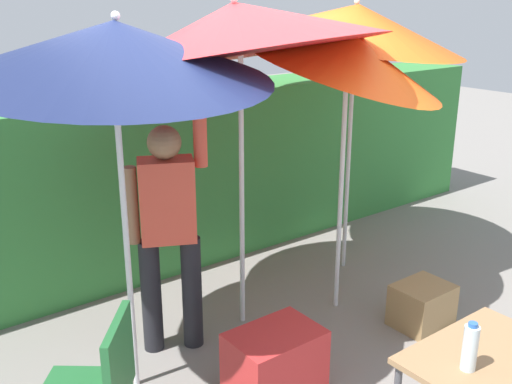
{
  "coord_description": "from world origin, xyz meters",
  "views": [
    {
      "loc": [
        -2.33,
        -2.77,
        2.38
      ],
      "look_at": [
        0.0,
        0.3,
        1.1
      ],
      "focal_mm": 41.68,
      "sensor_mm": 36.0,
      "label": 1
    }
  ],
  "objects_px": {
    "umbrella_rainbow": "(356,25)",
    "umbrella_orange": "(115,50)",
    "crate_cardboard": "(422,305)",
    "person_vendor": "(168,224)",
    "folding_table": "(491,374)",
    "umbrella_navy": "(348,54)",
    "cooler_box": "(275,365)",
    "umbrella_yellow": "(237,29)",
    "bottle_water": "(470,347)"
  },
  "relations": [
    {
      "from": "umbrella_rainbow",
      "to": "umbrella_orange",
      "type": "xyz_separation_m",
      "value": [
        -2.32,
        -0.47,
        -0.05
      ]
    },
    {
      "from": "crate_cardboard",
      "to": "person_vendor",
      "type": "bearing_deg",
      "value": 151.6
    },
    {
      "from": "umbrella_rainbow",
      "to": "folding_table",
      "type": "distance_m",
      "value": 3.02
    },
    {
      "from": "umbrella_orange",
      "to": "crate_cardboard",
      "type": "xyz_separation_m",
      "value": [
        2.03,
        -0.64,
        -1.94
      ]
    },
    {
      "from": "umbrella_navy",
      "to": "cooler_box",
      "type": "height_order",
      "value": "umbrella_navy"
    },
    {
      "from": "umbrella_navy",
      "to": "cooler_box",
      "type": "xyz_separation_m",
      "value": [
        -1.14,
        -0.62,
        -1.76
      ]
    },
    {
      "from": "umbrella_yellow",
      "to": "bottle_water",
      "type": "distance_m",
      "value": 2.39
    },
    {
      "from": "umbrella_orange",
      "to": "bottle_water",
      "type": "height_order",
      "value": "umbrella_orange"
    },
    {
      "from": "umbrella_navy",
      "to": "cooler_box",
      "type": "relative_size",
      "value": 4.34
    },
    {
      "from": "umbrella_yellow",
      "to": "crate_cardboard",
      "type": "relative_size",
      "value": 6.14
    },
    {
      "from": "umbrella_rainbow",
      "to": "folding_table",
      "type": "height_order",
      "value": "umbrella_rainbow"
    },
    {
      "from": "cooler_box",
      "to": "bottle_water",
      "type": "height_order",
      "value": "bottle_water"
    },
    {
      "from": "umbrella_orange",
      "to": "folding_table",
      "type": "relative_size",
      "value": 2.95
    },
    {
      "from": "umbrella_yellow",
      "to": "umbrella_navy",
      "type": "relative_size",
      "value": 1.06
    },
    {
      "from": "umbrella_yellow",
      "to": "person_vendor",
      "type": "bearing_deg",
      "value": 177.67
    },
    {
      "from": "umbrella_rainbow",
      "to": "umbrella_yellow",
      "type": "relative_size",
      "value": 0.96
    },
    {
      "from": "person_vendor",
      "to": "folding_table",
      "type": "bearing_deg",
      "value": -73.71
    },
    {
      "from": "crate_cardboard",
      "to": "bottle_water",
      "type": "relative_size",
      "value": 1.74
    },
    {
      "from": "umbrella_yellow",
      "to": "bottle_water",
      "type": "bearing_deg",
      "value": -94.12
    },
    {
      "from": "umbrella_orange",
      "to": "crate_cardboard",
      "type": "bearing_deg",
      "value": -17.55
    },
    {
      "from": "umbrella_yellow",
      "to": "cooler_box",
      "type": "bearing_deg",
      "value": -112.14
    },
    {
      "from": "umbrella_orange",
      "to": "umbrella_yellow",
      "type": "bearing_deg",
      "value": 12.79
    },
    {
      "from": "crate_cardboard",
      "to": "umbrella_navy",
      "type": "bearing_deg",
      "value": 113.52
    },
    {
      "from": "umbrella_rainbow",
      "to": "umbrella_navy",
      "type": "xyz_separation_m",
      "value": [
        -0.57,
        -0.48,
        -0.17
      ]
    },
    {
      "from": "umbrella_yellow",
      "to": "folding_table",
      "type": "relative_size",
      "value": 3.21
    },
    {
      "from": "umbrella_orange",
      "to": "umbrella_yellow",
      "type": "height_order",
      "value": "umbrella_yellow"
    },
    {
      "from": "umbrella_orange",
      "to": "cooler_box",
      "type": "xyz_separation_m",
      "value": [
        0.61,
        -0.63,
        -1.88
      ]
    },
    {
      "from": "person_vendor",
      "to": "folding_table",
      "type": "xyz_separation_m",
      "value": [
        0.6,
        -2.04,
        -0.27
      ]
    },
    {
      "from": "crate_cardboard",
      "to": "bottle_water",
      "type": "height_order",
      "value": "bottle_water"
    },
    {
      "from": "umbrella_orange",
      "to": "umbrella_yellow",
      "type": "xyz_separation_m",
      "value": [
        0.96,
        0.22,
        0.07
      ]
    },
    {
      "from": "umbrella_rainbow",
      "to": "umbrella_yellow",
      "type": "bearing_deg",
      "value": -169.66
    },
    {
      "from": "bottle_water",
      "to": "umbrella_orange",
      "type": "bearing_deg",
      "value": 114.65
    },
    {
      "from": "umbrella_orange",
      "to": "bottle_water",
      "type": "bearing_deg",
      "value": -65.35
    },
    {
      "from": "umbrella_yellow",
      "to": "bottle_water",
      "type": "xyz_separation_m",
      "value": [
        -0.14,
        -2.0,
        -1.3
      ]
    },
    {
      "from": "umbrella_rainbow",
      "to": "bottle_water",
      "type": "xyz_separation_m",
      "value": [
        -1.51,
        -2.24,
        -1.28
      ]
    },
    {
      "from": "umbrella_rainbow",
      "to": "cooler_box",
      "type": "height_order",
      "value": "umbrella_rainbow"
    },
    {
      "from": "cooler_box",
      "to": "umbrella_rainbow",
      "type": "bearing_deg",
      "value": 32.73
    },
    {
      "from": "umbrella_yellow",
      "to": "cooler_box",
      "type": "height_order",
      "value": "umbrella_yellow"
    },
    {
      "from": "person_vendor",
      "to": "umbrella_orange",
      "type": "bearing_deg",
      "value": -148.76
    },
    {
      "from": "umbrella_yellow",
      "to": "crate_cardboard",
      "type": "distance_m",
      "value": 2.43
    },
    {
      "from": "person_vendor",
      "to": "umbrella_rainbow",
      "type": "bearing_deg",
      "value": 6.68
    },
    {
      "from": "umbrella_orange",
      "to": "folding_table",
      "type": "height_order",
      "value": "umbrella_orange"
    },
    {
      "from": "cooler_box",
      "to": "umbrella_navy",
      "type": "bearing_deg",
      "value": 28.35
    },
    {
      "from": "folding_table",
      "to": "person_vendor",
      "type": "bearing_deg",
      "value": 106.29
    },
    {
      "from": "crate_cardboard",
      "to": "umbrella_yellow",
      "type": "bearing_deg",
      "value": 141.2
    },
    {
      "from": "umbrella_navy",
      "to": "crate_cardboard",
      "type": "height_order",
      "value": "umbrella_navy"
    },
    {
      "from": "bottle_water",
      "to": "cooler_box",
      "type": "bearing_deg",
      "value": 99.98
    },
    {
      "from": "umbrella_yellow",
      "to": "folding_table",
      "type": "bearing_deg",
      "value": -89.05
    },
    {
      "from": "umbrella_navy",
      "to": "bottle_water",
      "type": "xyz_separation_m",
      "value": [
        -0.94,
        -1.76,
        -1.12
      ]
    },
    {
      "from": "umbrella_yellow",
      "to": "umbrella_navy",
      "type": "height_order",
      "value": "umbrella_yellow"
    }
  ]
}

